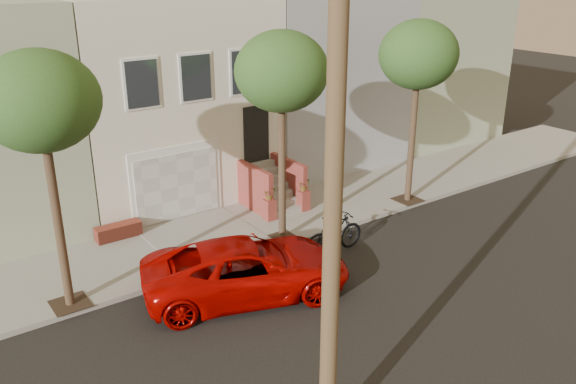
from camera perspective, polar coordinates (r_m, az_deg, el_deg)
ground at (r=15.38m, az=4.87°, el=-10.99°), size 90.00×90.00×0.00m
sidewalk at (r=19.21m, az=-5.49°, el=-3.85°), size 40.00×3.70×0.15m
house_row at (r=23.13m, az=-13.25°, el=9.35°), size 33.10×11.70×7.00m
tree_left at (r=14.34m, az=-22.60°, el=7.84°), size 2.70×2.57×6.30m
tree_mid at (r=16.98m, az=-0.60°, el=11.30°), size 2.70×2.57×6.30m
tree_right at (r=20.59m, az=12.35°, el=12.58°), size 2.70×2.57×6.30m
pickup_truck at (r=15.60m, az=-3.95°, el=-7.31°), size 5.87×4.05×1.49m
motorcycle at (r=17.78m, az=4.45°, el=-3.99°), size 2.10×0.62×1.26m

